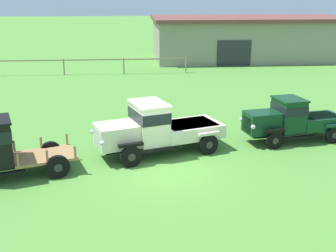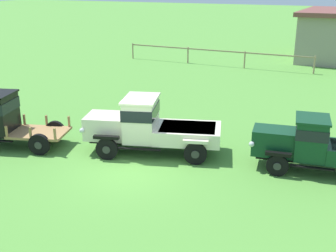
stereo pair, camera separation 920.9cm
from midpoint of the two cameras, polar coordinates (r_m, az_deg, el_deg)
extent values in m
plane|color=#518E38|center=(15.31, -16.74, -8.64)|extent=(240.00, 240.00, 0.00)
cube|color=gray|center=(43.41, 6.04, 11.30)|extent=(19.96, 9.92, 3.91)
cube|color=brown|center=(43.24, 6.14, 14.11)|extent=(20.56, 10.72, 0.36)
cube|color=#2D2D33|center=(38.12, 2.96, 9.38)|extent=(3.20, 0.08, 2.40)
cylinder|color=#997F60|center=(34.94, -4.47, 7.75)|extent=(0.12, 0.12, 1.36)
cylinder|color=#997F60|center=(35.05, -13.27, 7.37)|extent=(0.12, 0.12, 1.36)
cylinder|color=#997F60|center=(36.22, -21.16, 6.98)|extent=(0.12, 0.12, 1.36)
cube|color=#997F60|center=(35.46, -17.38, 8.08)|extent=(15.88, 0.08, 0.10)
cylinder|color=black|center=(16.18, -31.10, -7.39)|extent=(0.88, 0.45, 0.87)
cylinder|color=#2D2D2D|center=(16.08, -31.14, -7.54)|extent=(0.30, 0.13, 0.31)
cylinder|color=black|center=(17.71, -30.53, -5.26)|extent=(0.88, 0.45, 0.87)
cylinder|color=#2D2D2D|center=(17.81, -30.49, -5.13)|extent=(0.30, 0.13, 0.31)
cube|color=black|center=(17.23, -36.16, -6.56)|extent=(4.48, 2.28, 0.12)
cube|color=black|center=(16.58, -37.69, -7.79)|extent=(1.53, 0.63, 0.05)
cube|color=black|center=(18.05, -36.57, -5.72)|extent=(1.53, 0.63, 0.05)
cube|color=#9E7547|center=(16.93, -32.03, -5.80)|extent=(2.66, 2.30, 0.10)
cube|color=#9E7547|center=(16.32, -36.04, -6.27)|extent=(0.10, 0.10, 0.46)
cube|color=#9E7547|center=(17.76, -35.07, -4.35)|extent=(0.10, 0.10, 0.46)
cube|color=#9E7547|center=(16.10, -32.53, -5.92)|extent=(0.10, 0.10, 0.46)
cube|color=#9E7547|center=(17.57, -31.86, -4.00)|extent=(0.10, 0.10, 0.46)
cube|color=#9E7547|center=(15.95, -28.96, -5.53)|extent=(0.10, 0.10, 0.46)
cube|color=#9E7547|center=(17.43, -28.59, -3.63)|extent=(0.10, 0.10, 0.46)
cylinder|color=black|center=(15.87, -21.09, -6.41)|extent=(0.88, 0.42, 0.87)
cylinder|color=#2D2D2D|center=(15.79, -21.07, -6.53)|extent=(0.30, 0.13, 0.31)
cylinder|color=black|center=(17.78, -21.48, -3.89)|extent=(0.88, 0.42, 0.87)
cylinder|color=#2D2D2D|center=(17.87, -21.49, -3.79)|extent=(0.30, 0.13, 0.31)
cylinder|color=black|center=(16.28, -8.94, -4.79)|extent=(0.88, 0.42, 0.87)
cylinder|color=#2D2D2D|center=(16.20, -8.86, -4.90)|extent=(0.30, 0.13, 0.31)
cylinder|color=black|center=(18.15, -10.62, -2.51)|extent=(0.88, 0.42, 0.87)
cylinder|color=#2D2D2D|center=(18.23, -10.69, -2.42)|extent=(0.30, 0.13, 0.31)
cube|color=black|center=(16.89, -15.79, -4.12)|extent=(5.08, 2.65, 0.12)
cube|color=beige|center=(16.61, -22.36, -3.27)|extent=(2.01, 1.88, 0.91)
cube|color=silver|center=(16.65, -25.06, -3.74)|extent=(0.42, 1.09, 0.68)
sphere|color=silver|center=(15.90, -25.15, -4.45)|extent=(0.20, 0.20, 0.20)
sphere|color=silver|center=(17.36, -25.10, -2.68)|extent=(0.20, 0.20, 0.20)
cube|color=black|center=(15.69, -21.28, -4.78)|extent=(1.02, 0.51, 0.12)
cube|color=black|center=(17.62, -21.65, -2.41)|extent=(1.02, 0.51, 0.12)
cube|color=beige|center=(16.56, -17.64, -1.55)|extent=(1.70, 2.09, 1.61)
cube|color=black|center=(16.45, -17.75, -0.36)|extent=(1.76, 2.14, 0.45)
cube|color=beige|center=(16.32, -17.91, 1.25)|extent=(1.84, 2.21, 0.08)
cube|color=black|center=(15.93, -16.50, -5.59)|extent=(1.62, 0.66, 0.05)
cube|color=black|center=(17.81, -17.38, -3.22)|extent=(1.62, 0.66, 0.05)
cube|color=beige|center=(16.99, -11.17, -2.42)|extent=(3.05, 2.61, 0.57)
cube|color=black|center=(16.90, -11.22, -1.61)|extent=(2.57, 2.21, 0.06)
cube|color=beige|center=(16.10, -9.02, -3.18)|extent=(0.98, 0.49, 0.12)
cube|color=beige|center=(17.99, -10.71, -1.05)|extent=(0.98, 0.49, 0.12)
cylinder|color=black|center=(16.70, 1.48, -4.15)|extent=(0.80, 0.27, 0.79)
cylinder|color=#2D2D2D|center=(16.63, 1.56, -4.25)|extent=(0.28, 0.08, 0.28)
cylinder|color=black|center=(18.16, 0.06, -2.33)|extent=(0.80, 0.27, 0.79)
cylinder|color=#2D2D2D|center=(18.24, -0.01, -2.24)|extent=(0.28, 0.08, 0.28)
cylinder|color=black|center=(17.71, 10.72, -3.18)|extent=(0.80, 0.27, 0.79)
cylinder|color=#2D2D2D|center=(17.64, 10.84, -3.27)|extent=(0.28, 0.08, 0.28)
cylinder|color=black|center=(19.09, 8.67, -1.54)|extent=(0.80, 0.27, 0.79)
cylinder|color=#2D2D2D|center=(19.16, 8.57, -1.46)|extent=(0.28, 0.08, 0.28)
cube|color=black|center=(17.79, 4.95, -2.56)|extent=(4.39, 1.60, 0.12)
cube|color=#0F381E|center=(17.17, 0.02, -1.36)|extent=(1.68, 1.37, 0.95)
cube|color=silver|center=(17.02, -2.35, -1.71)|extent=(0.21, 0.89, 0.71)
sphere|color=silver|center=(16.44, -1.93, -2.15)|extent=(0.20, 0.20, 0.20)
sphere|color=silver|center=(17.56, -2.81, -0.86)|extent=(0.20, 0.20, 0.20)
cube|color=black|center=(16.55, 1.49, -2.72)|extent=(0.93, 0.35, 0.12)
cube|color=black|center=(18.01, 0.06, -1.01)|extent=(0.93, 0.35, 0.12)
cube|color=#0F381E|center=(17.45, 4.12, -0.27)|extent=(1.29, 1.58, 1.42)
cube|color=black|center=(17.35, 4.14, 0.74)|extent=(1.34, 1.62, 0.40)
cube|color=#0F381E|center=(17.24, 4.17, 2.11)|extent=(1.41, 1.66, 0.08)
cube|color=black|center=(17.04, 5.26, -3.55)|extent=(1.50, 0.39, 0.05)
cube|color=black|center=(18.44, 3.59, -1.86)|extent=(1.50, 0.39, 0.05)
cube|color=#0F381E|center=(18.13, 8.82, -1.13)|extent=(2.31, 1.82, 0.59)
cube|color=black|center=(18.05, 8.86, -0.34)|extent=(1.95, 1.54, 0.06)
cube|color=#0F381E|center=(17.56, 10.80, -1.82)|extent=(0.89, 0.34, 0.12)
cube|color=#0F381E|center=(18.95, 8.73, -0.27)|extent=(0.89, 0.34, 0.12)
camera|label=1|loc=(4.60, -112.16, -7.19)|focal=45.00mm
camera|label=2|loc=(4.60, 67.84, 7.19)|focal=45.00mm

